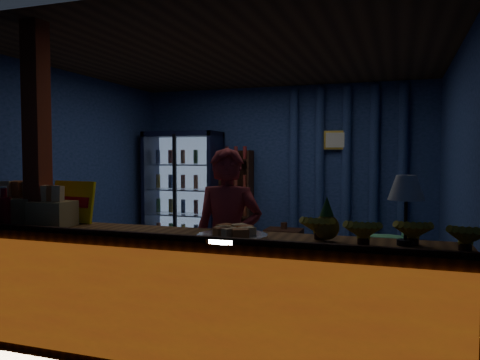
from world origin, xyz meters
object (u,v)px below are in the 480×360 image
object	(u,v)px
green_chair	(382,252)
table_lamp	(406,190)
shopkeeper	(228,244)
pastry_tray	(232,234)

from	to	relation	value
green_chair	table_lamp	bearing A→B (deg)	91.48
table_lamp	green_chair	bearing A→B (deg)	94.40
shopkeeper	green_chair	bearing A→B (deg)	60.30
green_chair	table_lamp	size ratio (longest dim) A/B	1.34
shopkeeper	table_lamp	size ratio (longest dim) A/B	3.55
shopkeeper	pastry_tray	xyz separation A→B (m)	(0.25, -0.57, 0.19)
shopkeeper	table_lamp	distance (m)	1.53
green_chair	table_lamp	xyz separation A→B (m)	(0.24, -3.11, 1.03)
table_lamp	pastry_tray	bearing A→B (deg)	-174.18
pastry_tray	shopkeeper	bearing A→B (deg)	113.38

